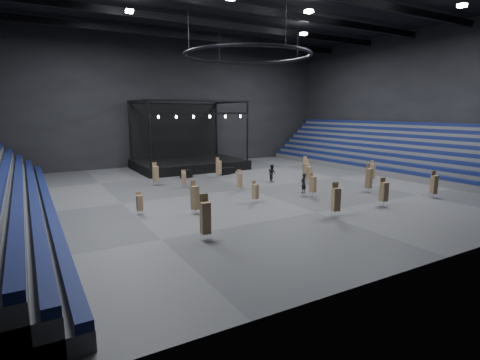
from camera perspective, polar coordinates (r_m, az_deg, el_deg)
floor at (r=38.07m, az=1.10°, el=-1.33°), size 50.00×50.00×0.00m
wall_back at (r=56.31m, az=-10.20°, el=11.54°), size 50.00×0.20×18.00m
wall_front at (r=22.17m, az=31.21°, el=12.16°), size 50.00×0.20×18.00m
wall_right at (r=54.58m, az=24.68°, el=10.81°), size 0.20×42.00×18.00m
bleachers_right at (r=53.25m, az=22.79°, el=3.12°), size 7.20×40.00×6.40m
stage at (r=52.23m, az=-8.15°, el=3.40°), size 14.00×10.00×9.20m
truss_ring at (r=37.63m, az=1.17°, el=18.44°), size 12.30×12.30×5.15m
roof_girders at (r=38.44m, az=1.20°, el=24.65°), size 49.00×30.35×0.70m
floodlights at (r=35.04m, az=4.93°, el=25.01°), size 28.60×16.60×0.25m
flight_case_left at (r=44.71m, az=-8.19°, el=0.92°), size 1.46×0.95×0.90m
flight_case_mid at (r=46.43m, az=-2.24°, el=1.35°), size 1.40×0.88×0.87m
flight_case_right at (r=47.35m, az=-1.48°, el=1.47°), size 1.14×0.59×0.75m
chair_stack_0 at (r=38.20m, az=19.04°, el=0.32°), size 0.62×0.62×2.81m
chair_stack_1 at (r=22.78m, az=-5.30°, el=-5.63°), size 0.60×0.60×2.88m
chair_stack_2 at (r=43.38m, az=9.91°, el=1.59°), size 0.52×0.52×2.31m
chair_stack_3 at (r=32.06m, az=2.34°, el=-1.69°), size 0.55×0.55×1.93m
chair_stack_4 at (r=36.77m, az=-0.08°, el=-0.00°), size 0.44×0.44×2.11m
chair_stack_5 at (r=38.88m, az=-8.56°, el=0.29°), size 0.54×0.54×1.82m
chair_stack_6 at (r=29.26m, az=-15.06°, el=-3.34°), size 0.43×0.43×1.81m
chair_stack_7 at (r=28.55m, az=-6.89°, el=-2.61°), size 0.62×0.62×2.65m
chair_stack_8 at (r=44.07m, az=19.53°, el=1.30°), size 0.50×0.50×2.39m
chair_stack_9 at (r=44.37m, az=-3.28°, el=1.98°), size 0.59×0.59×2.39m
chair_stack_10 at (r=28.79m, az=14.41°, el=-2.80°), size 0.65×0.65×2.57m
chair_stack_11 at (r=40.59m, az=-12.75°, el=0.98°), size 0.57×0.57×2.43m
chair_stack_12 at (r=35.06m, az=11.05°, el=-0.59°), size 0.60×0.60×2.24m
chair_stack_13 at (r=45.17m, az=9.99°, el=2.06°), size 0.55×0.55×2.50m
chair_stack_14 at (r=41.50m, az=10.41°, el=1.09°), size 0.49×0.49×2.17m
chair_stack_15 at (r=38.05m, az=27.46°, el=-0.57°), size 0.56×0.56×2.48m
chair_stack_16 at (r=33.04m, az=21.08°, el=-1.61°), size 0.58×0.58×2.39m
man_center at (r=36.49m, az=9.65°, el=-0.46°), size 0.80×0.65×1.91m
crew_member at (r=41.94m, az=4.91°, el=1.07°), size 0.87×1.04×1.92m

